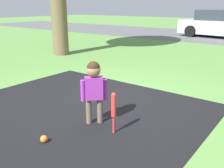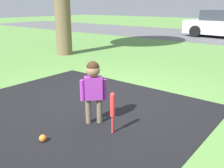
{
  "view_description": "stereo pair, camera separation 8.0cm",
  "coord_description": "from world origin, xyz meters",
  "views": [
    {
      "loc": [
        2.54,
        -3.2,
        1.57
      ],
      "look_at": [
        0.42,
        -0.43,
        0.47
      ],
      "focal_mm": 40.0,
      "sensor_mm": 36.0,
      "label": 1
    },
    {
      "loc": [
        2.61,
        -3.15,
        1.57
      ],
      "look_at": [
        0.42,
        -0.43,
        0.47
      ],
      "focal_mm": 40.0,
      "sensor_mm": 36.0,
      "label": 2
    }
  ],
  "objects": [
    {
      "name": "ground_plane",
      "position": [
        0.0,
        0.0,
        0.0
      ],
      "size": [
        60.0,
        60.0,
        0.0
      ],
      "primitive_type": "plane",
      "color": "#5B8C42"
    },
    {
      "name": "child",
      "position": [
        0.42,
        -0.83,
        0.57
      ],
      "size": [
        0.27,
        0.27,
        0.88
      ],
      "rotation": [
        0.0,
        0.0,
        0.8
      ],
      "color": "#6B5B4C",
      "rests_on": "ground"
    },
    {
      "name": "sports_ball",
      "position": [
        0.29,
        -1.6,
        0.05
      ],
      "size": [
        0.09,
        0.09,
        0.09
      ],
      "color": "orange",
      "rests_on": "ground"
    },
    {
      "name": "baseball_bat",
      "position": [
        0.81,
        -0.9,
        0.36
      ],
      "size": [
        0.06,
        0.06,
        0.55
      ],
      "color": "red",
      "rests_on": "ground"
    }
  ]
}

